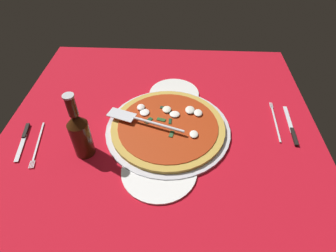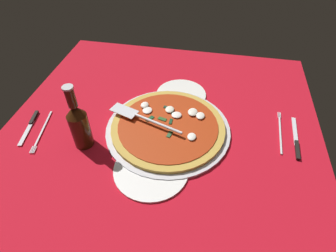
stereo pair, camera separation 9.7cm
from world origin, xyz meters
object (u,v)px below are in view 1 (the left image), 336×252
object	(u,v)px
pizza_server	(142,120)
place_setting_far	(283,125)
dinner_plate_right	(159,171)
place_setting_near	(31,142)
pizza	(168,126)
beer_bottle	(80,133)
dinner_plate_left	(174,94)

from	to	relation	value
pizza_server	place_setting_far	bearing A→B (deg)	-156.21
dinner_plate_right	place_setting_far	xyz separation A→B (cm)	(-22.64, 43.70, -0.13)
place_setting_near	dinner_plate_right	bearing A→B (deg)	66.91
place_setting_near	pizza_server	bearing A→B (deg)	91.91
pizza_server	place_setting_far	xyz separation A→B (cm)	(-4.28, 50.94, -4.22)
pizza	place_setting_far	distance (cm)	42.07
pizza	place_setting_near	bearing A→B (deg)	-79.94
place_setting_near	place_setting_far	xyz separation A→B (cm)	(-12.49, 88.68, 0.02)
dinner_plate_right	beer_bottle	world-z (taller)	beer_bottle
pizza_server	place_setting_far	world-z (taller)	pizza_server
pizza	pizza_server	distance (cm)	9.44
pizza	beer_bottle	world-z (taller)	beer_bottle
dinner_plate_right	place_setting_far	world-z (taller)	place_setting_far
pizza_server	beer_bottle	bearing A→B (deg)	52.73
dinner_plate_right	dinner_plate_left	bearing A→B (deg)	175.24
pizza_server	beer_bottle	distance (cm)	21.69
dinner_plate_left	beer_bottle	size ratio (longest dim) A/B	0.85
pizza	place_setting_near	xyz separation A→B (cm)	(8.31, -46.86, -1.79)
pizza	place_setting_near	world-z (taller)	pizza
dinner_plate_left	place_setting_far	bearing A→B (deg)	67.57
place_setting_far	beer_bottle	xyz separation A→B (cm)	(16.03, -68.53, 9.04)
dinner_plate_left	beer_bottle	xyz separation A→B (cm)	(32.71, -28.11, 8.91)
dinner_plate_right	pizza	world-z (taller)	pizza
dinner_plate_left	place_setting_far	size ratio (longest dim) A/B	0.89
dinner_plate_left	dinner_plate_right	size ratio (longest dim) A/B	0.86
pizza_server	beer_bottle	size ratio (longest dim) A/B	1.17
pizza	place_setting_far	world-z (taller)	pizza
dinner_plate_right	place_setting_near	size ratio (longest dim) A/B	1.05
dinner_plate_right	beer_bottle	xyz separation A→B (cm)	(-6.62, -24.83, 8.91)
pizza_server	dinner_plate_right	bearing A→B (deg)	130.52
dinner_plate_right	pizza	bearing A→B (deg)	174.21
pizza_server	place_setting_near	world-z (taller)	pizza_server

